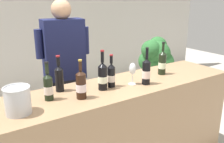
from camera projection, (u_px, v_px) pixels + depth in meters
The scene contains 13 objects.
wall_back at pixel (36, 21), 4.27m from camera, with size 8.00×0.10×2.80m, color beige.
counter at pixel (121, 131), 2.46m from camera, with size 2.49×0.63×1.00m, color #9E7A56.
wine_bottle_0 at pixel (48, 87), 1.94m from camera, with size 0.07×0.07×0.32m.
wine_bottle_1 at pixel (103, 76), 2.16m from camera, with size 0.08×0.08×0.36m.
wine_bottle_2 at pixel (162, 63), 2.60m from camera, with size 0.08×0.08×0.35m.
wine_bottle_3 at pixel (111, 75), 2.23m from camera, with size 0.07×0.07×0.31m.
wine_bottle_4 at pixel (81, 85), 1.97m from camera, with size 0.08×0.08×0.33m.
wine_bottle_5 at pixel (146, 72), 2.30m from camera, with size 0.08×0.08×0.36m.
wine_bottle_6 at pixel (59, 77), 2.12m from camera, with size 0.07×0.07×0.32m.
wine_glass at pixel (133, 70), 2.29m from camera, with size 0.07×0.07×0.21m.
ice_bucket at pixel (18, 100), 1.71m from camera, with size 0.19×0.19×0.20m.
person_server at pixel (65, 83), 2.75m from camera, with size 0.59×0.29×1.78m.
potted_shrub at pixel (157, 64), 4.01m from camera, with size 0.60×0.52×1.18m.
Camera 1 is at (-1.27, -1.77, 1.79)m, focal length 38.97 mm.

